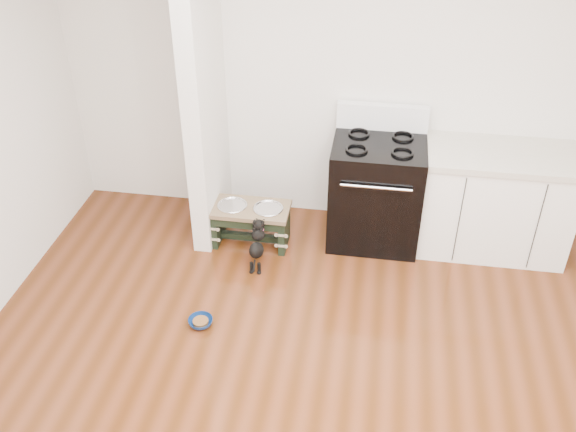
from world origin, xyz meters
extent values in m
plane|color=silver|center=(0.00, 2.50, 1.35)|extent=(5.00, 0.00, 5.00)
cube|color=silver|center=(-1.18, 2.10, 1.35)|extent=(0.15, 0.80, 2.70)
cube|color=black|center=(0.25, 2.15, 0.46)|extent=(0.76, 0.65, 0.92)
cube|color=black|center=(0.25, 1.84, 0.40)|extent=(0.58, 0.02, 0.50)
cylinder|color=silver|center=(0.25, 1.80, 0.72)|extent=(0.56, 0.02, 0.02)
cube|color=white|center=(0.25, 2.43, 1.03)|extent=(0.76, 0.08, 0.22)
torus|color=black|center=(0.07, 2.01, 0.93)|extent=(0.18, 0.18, 0.02)
torus|color=black|center=(0.43, 2.01, 0.93)|extent=(0.18, 0.18, 0.02)
torus|color=black|center=(0.07, 2.29, 0.93)|extent=(0.18, 0.18, 0.02)
torus|color=black|center=(0.43, 2.29, 0.93)|extent=(0.18, 0.18, 0.02)
cube|color=white|center=(1.23, 2.18, 0.43)|extent=(1.20, 0.60, 0.86)
cube|color=#BAB39F|center=(1.23, 2.18, 0.89)|extent=(1.24, 0.64, 0.05)
cube|color=black|center=(1.23, 1.92, 0.05)|extent=(1.20, 0.06, 0.10)
cube|color=black|center=(-1.08, 1.90, 0.16)|extent=(0.05, 0.32, 0.33)
cube|color=black|center=(-0.50, 1.90, 0.16)|extent=(0.05, 0.32, 0.33)
cube|color=black|center=(-0.79, 1.76, 0.29)|extent=(0.53, 0.03, 0.08)
cube|color=black|center=(-0.79, 1.90, 0.05)|extent=(0.53, 0.05, 0.05)
cube|color=brown|center=(-0.79, 1.90, 0.35)|extent=(0.67, 0.36, 0.04)
cylinder|color=silver|center=(-0.94, 1.90, 0.35)|extent=(0.23, 0.23, 0.04)
cylinder|color=silver|center=(-0.63, 1.90, 0.35)|extent=(0.23, 0.23, 0.04)
torus|color=silver|center=(-0.94, 1.90, 0.37)|extent=(0.26, 0.26, 0.02)
torus|color=silver|center=(-0.63, 1.90, 0.37)|extent=(0.26, 0.26, 0.02)
cylinder|color=black|center=(-0.70, 1.49, 0.05)|extent=(0.03, 0.03, 0.10)
cylinder|color=black|center=(-0.64, 1.49, 0.05)|extent=(0.03, 0.03, 0.10)
sphere|color=black|center=(-0.70, 1.48, 0.01)|extent=(0.04, 0.04, 0.04)
sphere|color=black|center=(-0.64, 1.48, 0.01)|extent=(0.04, 0.04, 0.04)
ellipsoid|color=black|center=(-0.67, 1.56, 0.18)|extent=(0.12, 0.27, 0.24)
sphere|color=black|center=(-0.67, 1.64, 0.28)|extent=(0.11, 0.11, 0.11)
sphere|color=black|center=(-0.67, 1.67, 0.35)|extent=(0.09, 0.09, 0.09)
sphere|color=black|center=(-0.70, 1.74, 0.35)|extent=(0.03, 0.03, 0.03)
sphere|color=black|center=(-0.64, 1.74, 0.35)|extent=(0.03, 0.03, 0.03)
cylinder|color=black|center=(-0.67, 1.45, 0.10)|extent=(0.02, 0.08, 0.09)
torus|color=#D43E6F|center=(-0.67, 1.66, 0.31)|extent=(0.09, 0.06, 0.08)
imported|color=navy|center=(-0.95, 0.83, 0.03)|extent=(0.23, 0.23, 0.06)
cylinder|color=brown|center=(-0.95, 0.83, 0.03)|extent=(0.12, 0.12, 0.02)
camera|label=1|loc=(0.24, -2.51, 3.35)|focal=40.00mm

